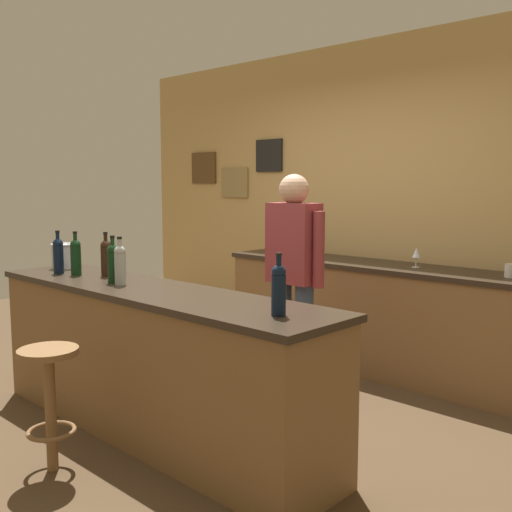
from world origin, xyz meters
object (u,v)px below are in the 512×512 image
(wine_glass_a, at_px, (275,241))
(wine_bottle_d, at_px, (113,262))
(wine_bottle_a, at_px, (58,254))
(coffee_mug, at_px, (511,271))
(wine_bottle_f, at_px, (279,288))
(wine_glass_b, at_px, (416,253))
(bartender, at_px, (293,272))
(wine_bottle_e, at_px, (120,263))
(ice_bucket, at_px, (63,255))
(wine_bottle_b, at_px, (76,256))
(bar_stool, at_px, (50,389))
(wine_bottle_c, at_px, (106,257))

(wine_glass_a, bearing_deg, wine_bottle_d, -77.14)
(wine_bottle_a, distance_m, coffee_mug, 3.19)
(wine_bottle_f, bearing_deg, wine_glass_b, 101.15)
(bartender, distance_m, wine_bottle_e, 1.21)
(bartender, distance_m, wine_glass_a, 1.48)
(wine_bottle_e, distance_m, ice_bucket, 0.95)
(bartender, height_order, wine_bottle_f, bartender)
(wine_glass_a, bearing_deg, wine_glass_b, 0.97)
(wine_bottle_b, height_order, coffee_mug, wine_bottle_b)
(bartender, height_order, bar_stool, bartender)
(wine_bottle_e, distance_m, wine_glass_a, 2.17)
(bar_stool, distance_m, wine_bottle_a, 1.28)
(wine_bottle_b, height_order, ice_bucket, wine_bottle_b)
(wine_bottle_e, xyz_separation_m, coffee_mug, (1.62, 2.13, -0.11))
(wine_bottle_a, height_order, wine_glass_a, wine_bottle_a)
(wine_bottle_d, relative_size, wine_bottle_e, 1.00)
(wine_bottle_f, bearing_deg, wine_bottle_d, -179.30)
(bar_stool, xyz_separation_m, ice_bucket, (-1.18, 0.75, 0.56))
(bartender, relative_size, wine_bottle_c, 5.29)
(wine_bottle_b, xyz_separation_m, wine_bottle_d, (0.47, -0.01, 0.00))
(wine_bottle_f, bearing_deg, bar_stool, -148.46)
(wine_bottle_c, distance_m, wine_glass_a, 1.97)
(wine_bottle_a, relative_size, wine_bottle_f, 1.00)
(wine_bottle_e, bearing_deg, wine_bottle_d, 173.40)
(bar_stool, xyz_separation_m, wine_glass_b, (0.65, 2.74, 0.55))
(wine_bottle_b, height_order, wine_bottle_c, same)
(wine_glass_a, bearing_deg, bartender, -42.98)
(wine_bottle_a, bearing_deg, coffee_mug, 42.67)
(wine_bottle_c, bearing_deg, wine_bottle_f, -3.57)
(bartender, relative_size, wine_bottle_a, 5.29)
(wine_bottle_e, bearing_deg, wine_glass_b, 67.23)
(wine_bottle_b, bearing_deg, wine_bottle_d, -0.65)
(wine_glass_b, bearing_deg, coffee_mug, 0.63)
(wine_bottle_f, bearing_deg, coffee_mug, 81.42)
(ice_bucket, height_order, wine_glass_a, ice_bucket)
(bar_stool, distance_m, wine_bottle_e, 0.89)
(bar_stool, distance_m, wine_bottle_d, 0.93)
(wine_bottle_a, xyz_separation_m, wine_bottle_b, (0.16, 0.05, 0.00))
(bar_stool, distance_m, wine_glass_a, 2.89)
(wine_bottle_a, bearing_deg, wine_bottle_e, 2.46)
(bartender, bearing_deg, bar_stool, -98.73)
(wine_bottle_d, distance_m, coffee_mug, 2.73)
(wine_glass_b, bearing_deg, wine_bottle_a, -126.87)
(wine_bottle_e, distance_m, wine_glass_b, 2.30)
(bar_stool, bearing_deg, wine_bottle_a, 148.44)
(wine_bottle_a, xyz_separation_m, wine_glass_b, (1.61, 2.15, -0.05))
(wine_bottle_f, bearing_deg, wine_bottle_e, -178.75)
(bartender, relative_size, wine_glass_b, 10.45)
(bar_stool, bearing_deg, wine_glass_b, 76.69)
(bartender, distance_m, wine_bottle_c, 1.30)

